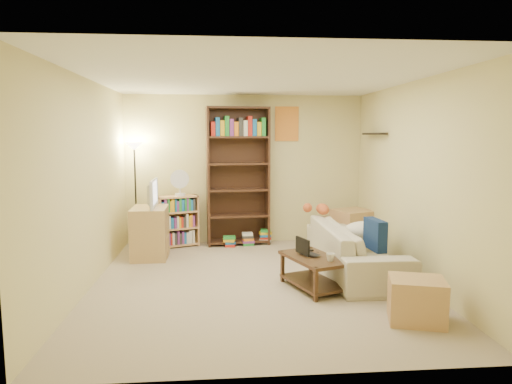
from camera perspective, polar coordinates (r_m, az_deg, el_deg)
room at (r=5.53m, az=-0.03°, el=5.00°), size 4.50×4.54×2.52m
sofa at (r=6.29m, az=12.21°, el=-6.92°), size 2.20×0.88×0.64m
navy_pillow at (r=5.82m, az=14.66°, el=-5.17°), size 0.17×0.43×0.38m
cream_blanket at (r=6.34m, az=13.49°, el=-4.73°), size 0.59×0.42×0.25m
tabby_cat at (r=6.93m, az=7.99°, el=-2.10°), size 0.50×0.18×0.17m
coffee_table at (r=5.55m, az=7.16°, el=-9.46°), size 0.76×0.99×0.39m
laptop at (r=5.61m, az=6.95°, el=-7.65°), size 0.48×0.48×0.02m
laptop_screen at (r=5.52m, az=5.84°, el=-6.74°), size 0.11×0.28×0.20m
mug at (r=5.34m, az=9.28°, el=-8.05°), size 0.20×0.20×0.09m
tv_remote at (r=5.80m, az=6.47°, el=-7.15°), size 0.13×0.15×0.02m
tv_stand at (r=7.03m, az=-13.10°, el=-4.95°), size 0.52×0.72×0.76m
television at (r=6.94m, az=-13.24°, el=-0.20°), size 0.72×0.12×0.41m
tall_bookshelf at (r=7.58m, az=-2.27°, el=2.42°), size 1.06×0.43×2.29m
short_bookshelf at (r=7.62m, az=-9.74°, el=-3.62°), size 0.71×0.48×0.85m
desk_fan at (r=7.49m, az=-9.51°, el=1.26°), size 0.30×0.17×0.43m
floor_lamp at (r=7.66m, az=-14.93°, el=3.45°), size 0.29×0.29×1.72m
side_table at (r=7.59m, az=12.00°, el=-4.55°), size 0.71×0.71×0.63m
end_cabinet at (r=4.85m, az=19.43°, el=-12.65°), size 0.62×0.56×0.43m
book_stacks at (r=7.67m, az=-0.76°, el=-5.86°), size 0.81×0.31×0.25m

